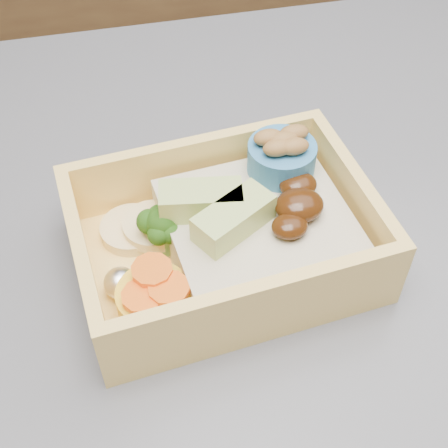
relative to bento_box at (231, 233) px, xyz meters
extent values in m
cube|color=brown|center=(0.01, 1.20, -0.50)|extent=(3.20, 0.60, 0.90)
cube|color=#3D3E43|center=(0.01, -0.10, -0.05)|extent=(1.24, 0.84, 0.04)
cube|color=#FED069|center=(-0.01, 0.00, -0.02)|extent=(0.21, 0.16, 0.01)
cube|color=#FED069|center=(-0.01, 0.06, 0.01)|extent=(0.20, 0.03, 0.05)
cube|color=#FED069|center=(0.00, -0.07, 0.01)|extent=(0.20, 0.03, 0.05)
cube|color=#FED069|center=(0.09, 0.01, 0.01)|extent=(0.02, 0.12, 0.05)
cube|color=#FED069|center=(-0.10, -0.01, 0.01)|extent=(0.02, 0.12, 0.05)
cube|color=tan|center=(0.02, 0.00, 0.00)|extent=(0.13, 0.12, 0.03)
ellipsoid|color=#341807|center=(0.04, -0.01, 0.02)|extent=(0.04, 0.03, 0.02)
ellipsoid|color=#341807|center=(0.05, 0.01, 0.02)|extent=(0.03, 0.02, 0.01)
ellipsoid|color=#341807|center=(0.03, -0.02, 0.02)|extent=(0.03, 0.02, 0.01)
cube|color=#B6CD6B|center=(0.00, -0.01, 0.02)|extent=(0.06, 0.05, 0.02)
cube|color=#B6CD6B|center=(-0.02, 0.01, 0.02)|extent=(0.06, 0.03, 0.02)
cylinder|color=#6A9C54|center=(-0.05, 0.01, -0.01)|extent=(0.01, 0.01, 0.02)
sphere|color=#245012|center=(-0.05, 0.01, 0.01)|extent=(0.02, 0.02, 0.02)
sphere|color=#245012|center=(-0.04, 0.01, 0.01)|extent=(0.02, 0.02, 0.02)
sphere|color=#245012|center=(-0.05, 0.01, 0.01)|extent=(0.02, 0.02, 0.02)
sphere|color=#245012|center=(-0.04, 0.00, 0.01)|extent=(0.02, 0.02, 0.02)
sphere|color=#245012|center=(-0.05, 0.00, 0.01)|extent=(0.02, 0.02, 0.02)
sphere|color=#245012|center=(-0.05, 0.02, 0.01)|extent=(0.02, 0.02, 0.02)
cylinder|color=yellow|center=(-0.06, -0.04, -0.01)|extent=(0.05, 0.05, 0.02)
cylinder|color=orange|center=(-0.06, -0.04, 0.01)|extent=(0.03, 0.03, 0.00)
cylinder|color=orange|center=(-0.07, -0.05, 0.01)|extent=(0.03, 0.03, 0.00)
cylinder|color=orange|center=(-0.05, -0.05, 0.01)|extent=(0.03, 0.03, 0.00)
cylinder|color=orange|center=(-0.06, -0.03, 0.01)|extent=(0.03, 0.03, 0.00)
cylinder|color=#DABF7E|center=(-0.07, 0.03, -0.01)|extent=(0.04, 0.04, 0.01)
cylinder|color=#DABF7E|center=(-0.05, 0.02, -0.01)|extent=(0.04, 0.04, 0.01)
ellipsoid|color=silver|center=(-0.03, 0.04, -0.01)|extent=(0.02, 0.02, 0.02)
ellipsoid|color=silver|center=(-0.08, -0.02, -0.01)|extent=(0.02, 0.02, 0.02)
cylinder|color=teal|center=(0.05, 0.04, 0.02)|extent=(0.05, 0.05, 0.02)
ellipsoid|color=brown|center=(0.05, 0.04, 0.04)|extent=(0.02, 0.02, 0.01)
ellipsoid|color=brown|center=(0.05, 0.04, 0.04)|extent=(0.02, 0.02, 0.01)
ellipsoid|color=brown|center=(0.04, 0.04, 0.04)|extent=(0.02, 0.02, 0.01)
ellipsoid|color=brown|center=(0.05, 0.03, 0.04)|extent=(0.02, 0.02, 0.01)
ellipsoid|color=brown|center=(0.04, 0.03, 0.04)|extent=(0.02, 0.02, 0.01)
camera|label=1|loc=(-0.07, -0.27, 0.32)|focal=50.00mm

